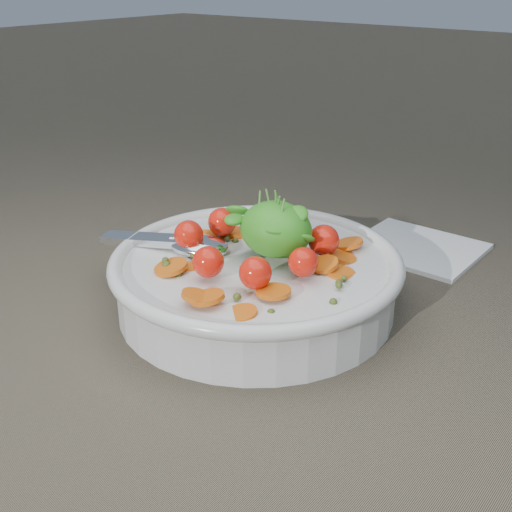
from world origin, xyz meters
The scene contains 3 objects.
ground centered at (0.00, 0.00, 0.00)m, with size 6.00×6.00×0.00m, color #716751.
bowl centered at (0.01, -0.01, 0.03)m, with size 0.31×0.29×0.12m.
napkin centered at (0.08, 0.22, 0.00)m, with size 0.14×0.12×0.01m, color white.
Camera 1 is at (0.36, -0.45, 0.31)m, focal length 45.00 mm.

